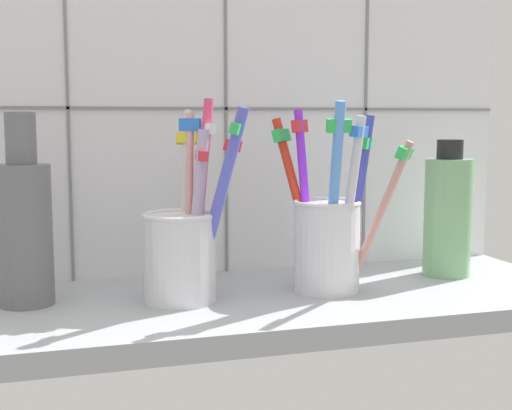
# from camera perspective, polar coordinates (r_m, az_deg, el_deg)

# --- Properties ---
(counter_slab) EXTENTS (0.64, 0.22, 0.02)m
(counter_slab) POSITION_cam_1_polar(r_m,az_deg,el_deg) (0.66, -0.04, -8.19)
(counter_slab) COLOR #9EA3A8
(counter_slab) RESTS_ON ground
(tile_wall_back) EXTENTS (0.64, 0.02, 0.45)m
(tile_wall_back) POSITION_cam_1_polar(r_m,az_deg,el_deg) (0.75, -2.67, 10.20)
(tile_wall_back) COLOR white
(tile_wall_back) RESTS_ON ground
(toothbrush_cup_left) EXTENTS (0.10, 0.10, 0.18)m
(toothbrush_cup_left) POSITION_cam_1_polar(r_m,az_deg,el_deg) (0.63, -5.76, -3.17)
(toothbrush_cup_left) COLOR silver
(toothbrush_cup_left) RESTS_ON counter_slab
(toothbrush_cup_right) EXTENTS (0.12, 0.10, 0.18)m
(toothbrush_cup_right) POSITION_cam_1_polar(r_m,az_deg,el_deg) (0.67, 5.92, -2.44)
(toothbrush_cup_right) COLOR white
(toothbrush_cup_right) RESTS_ON counter_slab
(ceramic_vase) EXTENTS (0.05, 0.05, 0.17)m
(ceramic_vase) POSITION_cam_1_polar(r_m,az_deg,el_deg) (0.64, -18.30, -1.63)
(ceramic_vase) COLOR slate
(ceramic_vase) RESTS_ON counter_slab
(soap_bottle) EXTENTS (0.05, 0.05, 0.14)m
(soap_bottle) POSITION_cam_1_polar(r_m,az_deg,el_deg) (0.76, 15.30, -0.73)
(soap_bottle) COLOR #76AE75
(soap_bottle) RESTS_ON counter_slab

